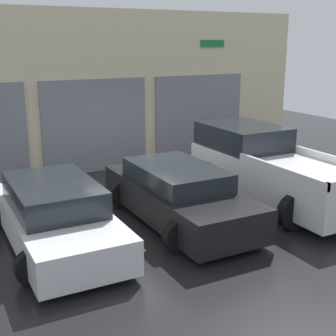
% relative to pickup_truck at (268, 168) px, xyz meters
% --- Properties ---
extents(ground_plane, '(28.00, 28.00, 0.00)m').
position_rel_pickup_truck_xyz_m(ground_plane, '(-2.73, 1.58, -0.81)').
color(ground_plane, black).
extents(shophouse_building, '(14.29, 0.68, 4.81)m').
position_rel_pickup_truck_xyz_m(shophouse_building, '(-2.74, 4.86, 1.54)').
color(shophouse_building, beige).
rests_on(shophouse_building, ground).
extents(pickup_truck, '(2.39, 5.04, 1.73)m').
position_rel_pickup_truck_xyz_m(pickup_truck, '(0.00, 0.00, 0.00)').
color(pickup_truck, white).
rests_on(pickup_truck, ground).
extents(sedan_white, '(2.12, 4.38, 1.27)m').
position_rel_pickup_truck_xyz_m(sedan_white, '(-5.45, -0.25, -0.22)').
color(sedan_white, white).
rests_on(sedan_white, ground).
extents(sedan_side, '(2.17, 4.53, 1.25)m').
position_rel_pickup_truck_xyz_m(sedan_side, '(-2.73, -0.25, -0.21)').
color(sedan_side, black).
rests_on(sedan_side, ground).
extents(parking_stripe_left, '(0.12, 2.20, 0.01)m').
position_rel_pickup_truck_xyz_m(parking_stripe_left, '(-4.09, -0.28, -0.81)').
color(parking_stripe_left, gold).
rests_on(parking_stripe_left, ground).
extents(parking_stripe_centre, '(0.12, 2.20, 0.01)m').
position_rel_pickup_truck_xyz_m(parking_stripe_centre, '(-1.36, -0.28, -0.81)').
color(parking_stripe_centre, gold).
rests_on(parking_stripe_centre, ground).
extents(parking_stripe_right, '(0.12, 2.20, 0.01)m').
position_rel_pickup_truck_xyz_m(parking_stripe_right, '(1.36, -0.28, -0.81)').
color(parking_stripe_right, gold).
rests_on(parking_stripe_right, ground).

